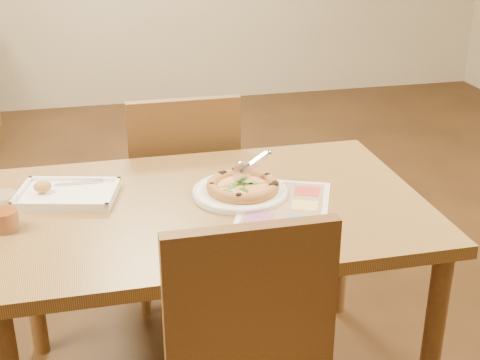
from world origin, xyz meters
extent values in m
cube|color=olive|center=(0.00, 0.00, 0.70)|extent=(1.30, 0.85, 0.04)
cylinder|color=brown|center=(-0.59, 0.36, 0.34)|extent=(0.06, 0.06, 0.68)
cylinder|color=brown|center=(0.59, -0.36, 0.34)|extent=(0.06, 0.06, 0.68)
cylinder|color=brown|center=(0.59, 0.36, 0.34)|extent=(0.06, 0.06, 0.68)
cube|color=brown|center=(0.00, -0.51, 0.68)|extent=(0.42, 0.04, 0.45)
cube|color=brown|center=(0.00, 0.70, 0.45)|extent=(0.42, 0.42, 0.04)
cube|color=brown|center=(0.00, 0.51, 0.68)|extent=(0.42, 0.04, 0.45)
cylinder|color=white|center=(0.10, 0.04, 0.73)|extent=(0.34, 0.34, 0.02)
cylinder|color=#BE7841|center=(0.11, 0.04, 0.74)|extent=(0.22, 0.22, 0.01)
cylinder|color=#FED78A|center=(0.11, 0.04, 0.75)|extent=(0.19, 0.19, 0.01)
torus|color=#BE7841|center=(0.11, 0.04, 0.75)|extent=(0.23, 0.23, 0.03)
cylinder|color=silver|center=(0.11, 0.06, 0.79)|extent=(0.07, 0.03, 0.07)
cube|color=silver|center=(0.16, 0.08, 0.81)|extent=(0.11, 0.06, 0.06)
cube|color=white|center=(-0.42, 0.14, 0.73)|extent=(0.34, 0.27, 0.02)
cube|color=silver|center=(-0.42, 0.14, 0.74)|extent=(0.15, 0.02, 0.00)
ellipsoid|color=#BB8943|center=(-0.50, 0.16, 0.76)|extent=(0.06, 0.04, 0.04)
cylinder|color=#813409|center=(-0.59, -0.04, 0.75)|extent=(0.08, 0.08, 0.06)
cylinder|color=white|center=(-0.59, -0.04, 0.77)|extent=(0.09, 0.09, 0.11)
cube|color=white|center=(0.21, -0.07, 0.72)|extent=(0.38, 0.44, 0.00)
camera|label=1|loc=(-0.33, -1.81, 1.60)|focal=50.00mm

